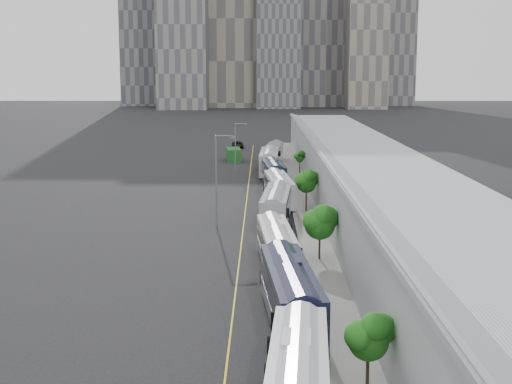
{
  "coord_description": "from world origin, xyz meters",
  "views": [
    {
      "loc": [
        0.44,
        -24.94,
        16.05
      ],
      "look_at": [
        -0.2,
        53.2,
        3.0
      ],
      "focal_mm": 50.0,
      "sensor_mm": 36.0,
      "label": 1
    }
  ],
  "objects_px": {
    "bus_5": "(273,175)",
    "bus_7": "(274,155)",
    "bus_4": "(279,192)",
    "bus_1": "(290,299)",
    "street_lamp_far": "(237,144)",
    "shipping_container": "(234,155)",
    "bus_6": "(269,164)",
    "bus_2": "(277,250)",
    "bus_3": "(276,210)",
    "street_lamp_near": "(218,174)",
    "suv": "(238,145)"
  },
  "relations": [
    {
      "from": "bus_2",
      "to": "bus_7",
      "type": "relative_size",
      "value": 0.98
    },
    {
      "from": "bus_7",
      "to": "suv",
      "type": "relative_size",
      "value": 2.41
    },
    {
      "from": "bus_7",
      "to": "bus_1",
      "type": "bearing_deg",
      "value": -84.39
    },
    {
      "from": "bus_4",
      "to": "street_lamp_far",
      "type": "relative_size",
      "value": 1.6
    },
    {
      "from": "bus_1",
      "to": "bus_3",
      "type": "bearing_deg",
      "value": 85.93
    },
    {
      "from": "bus_3",
      "to": "bus_7",
      "type": "distance_m",
      "value": 52.88
    },
    {
      "from": "bus_3",
      "to": "bus_6",
      "type": "bearing_deg",
      "value": 95.16
    },
    {
      "from": "bus_5",
      "to": "bus_2",
      "type": "bearing_deg",
      "value": -94.97
    },
    {
      "from": "bus_4",
      "to": "bus_7",
      "type": "xyz_separation_m",
      "value": [
        0.04,
        40.77,
        -0.03
      ]
    },
    {
      "from": "bus_5",
      "to": "bus_6",
      "type": "height_order",
      "value": "bus_6"
    },
    {
      "from": "bus_7",
      "to": "street_lamp_near",
      "type": "bearing_deg",
      "value": -91.4
    },
    {
      "from": "bus_5",
      "to": "bus_7",
      "type": "height_order",
      "value": "bus_5"
    },
    {
      "from": "bus_6",
      "to": "street_lamp_far",
      "type": "height_order",
      "value": "street_lamp_far"
    },
    {
      "from": "bus_3",
      "to": "bus_5",
      "type": "bearing_deg",
      "value": 94.39
    },
    {
      "from": "bus_4",
      "to": "bus_6",
      "type": "xyz_separation_m",
      "value": [
        -0.92,
        26.6,
        0.15
      ]
    },
    {
      "from": "bus_1",
      "to": "bus_5",
      "type": "distance_m",
      "value": 57.37
    },
    {
      "from": "bus_4",
      "to": "shipping_container",
      "type": "bearing_deg",
      "value": 94.66
    },
    {
      "from": "bus_7",
      "to": "bus_6",
      "type": "bearing_deg",
      "value": -88.09
    },
    {
      "from": "bus_6",
      "to": "shipping_container",
      "type": "height_order",
      "value": "bus_6"
    },
    {
      "from": "bus_2",
      "to": "street_lamp_far",
      "type": "distance_m",
      "value": 57.42
    },
    {
      "from": "bus_5",
      "to": "street_lamp_near",
      "type": "xyz_separation_m",
      "value": [
        -6.29,
        -27.34,
        3.97
      ]
    },
    {
      "from": "bus_5",
      "to": "shipping_container",
      "type": "xyz_separation_m",
      "value": [
        -6.91,
        29.81,
        -0.41
      ]
    },
    {
      "from": "bus_1",
      "to": "street_lamp_far",
      "type": "distance_m",
      "value": 71.1
    },
    {
      "from": "bus_6",
      "to": "street_lamp_near",
      "type": "bearing_deg",
      "value": -96.49
    },
    {
      "from": "bus_2",
      "to": "bus_3",
      "type": "height_order",
      "value": "bus_3"
    },
    {
      "from": "bus_6",
      "to": "bus_7",
      "type": "height_order",
      "value": "bus_6"
    },
    {
      "from": "bus_3",
      "to": "street_lamp_far",
      "type": "distance_m",
      "value": 40.6
    },
    {
      "from": "bus_5",
      "to": "street_lamp_near",
      "type": "distance_m",
      "value": 28.34
    },
    {
      "from": "bus_3",
      "to": "bus_7",
      "type": "bearing_deg",
      "value": 93.96
    },
    {
      "from": "bus_4",
      "to": "bus_3",
      "type": "bearing_deg",
      "value": -97.3
    },
    {
      "from": "bus_3",
      "to": "bus_1",
      "type": "bearing_deg",
      "value": -84.88
    },
    {
      "from": "suv",
      "to": "bus_4",
      "type": "bearing_deg",
      "value": -87.93
    },
    {
      "from": "shipping_container",
      "to": "street_lamp_near",
      "type": "bearing_deg",
      "value": -95.43
    },
    {
      "from": "bus_2",
      "to": "street_lamp_near",
      "type": "xyz_separation_m",
      "value": [
        -5.87,
        16.33,
        4.03
      ]
    },
    {
      "from": "bus_2",
      "to": "bus_5",
      "type": "relative_size",
      "value": 0.96
    },
    {
      "from": "bus_1",
      "to": "shipping_container",
      "type": "height_order",
      "value": "bus_1"
    },
    {
      "from": "bus_1",
      "to": "bus_3",
      "type": "relative_size",
      "value": 1.03
    },
    {
      "from": "bus_7",
      "to": "shipping_container",
      "type": "relative_size",
      "value": 1.97
    },
    {
      "from": "bus_4",
      "to": "bus_7",
      "type": "relative_size",
      "value": 1.01
    },
    {
      "from": "bus_5",
      "to": "bus_7",
      "type": "bearing_deg",
      "value": 84.51
    },
    {
      "from": "suv",
      "to": "bus_7",
      "type": "bearing_deg",
      "value": -78.52
    },
    {
      "from": "bus_5",
      "to": "shipping_container",
      "type": "relative_size",
      "value": 2.0
    },
    {
      "from": "bus_6",
      "to": "bus_3",
      "type": "bearing_deg",
      "value": -87.52
    },
    {
      "from": "bus_2",
      "to": "street_lamp_far",
      "type": "xyz_separation_m",
      "value": [
        -5.34,
        57.08,
        3.22
      ]
    },
    {
      "from": "street_lamp_near",
      "to": "street_lamp_far",
      "type": "distance_m",
      "value": 40.76
    },
    {
      "from": "bus_3",
      "to": "suv",
      "type": "relative_size",
      "value": 2.55
    },
    {
      "from": "bus_3",
      "to": "shipping_container",
      "type": "distance_m",
      "value": 56.9
    },
    {
      "from": "bus_1",
      "to": "bus_5",
      "type": "bearing_deg",
      "value": 85.58
    },
    {
      "from": "bus_5",
      "to": "bus_7",
      "type": "relative_size",
      "value": 1.01
    },
    {
      "from": "bus_5",
      "to": "bus_1",
      "type": "bearing_deg",
      "value": -94.24
    }
  ]
}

